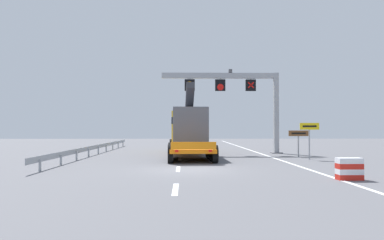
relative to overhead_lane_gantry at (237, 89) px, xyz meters
name	(u,v)px	position (x,y,z in m)	size (l,w,h in m)	color
ground	(188,170)	(-4.34, -12.39, -5.41)	(112.00, 112.00, 0.00)	#5B5B60
lane_markings	(182,145)	(-4.83, 16.57, -5.40)	(0.20, 72.52, 0.01)	silver
edge_line_right	(260,153)	(1.86, -0.39, -5.40)	(0.20, 63.00, 0.01)	silver
overhead_lane_gantry	(237,89)	(0.00, 0.00, 0.00)	(10.16, 0.90, 7.12)	#9EA0A5
heavy_haul_truck_orange	(188,130)	(-4.24, -1.46, -3.42)	(3.41, 14.13, 5.30)	orange
exit_sign_yellow	(309,132)	(3.96, -6.38, -3.56)	(1.30, 0.15, 2.48)	#9EA0A5
tourist_info_sign_brown	(298,137)	(4.00, -3.86, -3.92)	(1.49, 0.15, 1.95)	#9EA0A5
crash_barrier_striped	(349,169)	(2.25, -16.16, -4.96)	(1.01, 0.52, 0.90)	red
guardrail_left	(98,147)	(-11.67, -0.43, -4.85)	(0.13, 27.92, 0.76)	#999EA3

